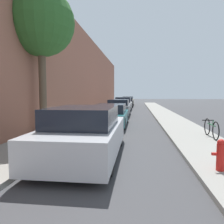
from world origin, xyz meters
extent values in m
plane|color=#3D3D3F|center=(0.00, 16.00, 0.00)|extent=(120.00, 120.00, 0.00)
cube|color=gray|center=(-2.90, 16.00, 0.06)|extent=(2.00, 52.00, 0.12)
cube|color=gray|center=(2.90, 16.00, 0.06)|extent=(2.00, 52.00, 0.12)
cube|color=#9E604C|center=(-4.25, 16.00, 3.56)|extent=(0.70, 52.00, 7.13)
cylinder|color=black|center=(-1.69, 7.71, 0.32)|extent=(0.22, 0.64, 0.64)
cylinder|color=black|center=(-0.01, 7.71, 0.32)|extent=(0.22, 0.64, 0.64)
cylinder|color=black|center=(-1.69, 4.98, 0.32)|extent=(0.22, 0.64, 0.64)
cylinder|color=black|center=(-0.01, 4.98, 0.32)|extent=(0.22, 0.64, 0.64)
cube|color=silver|center=(-0.85, 6.34, 0.55)|extent=(1.90, 4.41, 0.75)
cube|color=black|center=(-0.85, 6.17, 1.18)|extent=(1.68, 2.29, 0.52)
cylinder|color=black|center=(-1.64, 13.71, 0.30)|extent=(0.22, 0.60, 0.60)
cylinder|color=black|center=(-0.08, 13.71, 0.30)|extent=(0.22, 0.60, 0.60)
cylinder|color=black|center=(-1.64, 11.11, 0.30)|extent=(0.22, 0.60, 0.60)
cylinder|color=black|center=(-0.08, 11.11, 0.30)|extent=(0.22, 0.60, 0.60)
cube|color=#1E6066|center=(-0.86, 12.41, 0.47)|extent=(1.77, 4.20, 0.60)
cube|color=black|center=(-0.86, 12.24, 1.00)|extent=(1.56, 2.18, 0.46)
cylinder|color=black|center=(-1.66, 19.29, 0.31)|extent=(0.22, 0.62, 0.62)
cylinder|color=black|center=(-0.11, 19.29, 0.31)|extent=(0.22, 0.62, 0.62)
cylinder|color=black|center=(-1.66, 16.51, 0.31)|extent=(0.22, 0.62, 0.62)
cylinder|color=black|center=(-0.11, 16.51, 0.31)|extent=(0.22, 0.62, 0.62)
cube|color=slate|center=(-0.89, 17.90, 0.53)|extent=(1.75, 4.49, 0.73)
cube|color=black|center=(-0.89, 17.72, 1.12)|extent=(1.54, 2.34, 0.44)
cylinder|color=black|center=(-1.68, 25.30, 0.36)|extent=(0.22, 0.72, 0.72)
cylinder|color=black|center=(-0.14, 25.30, 0.36)|extent=(0.22, 0.72, 0.72)
cylinder|color=black|center=(-1.68, 22.55, 0.36)|extent=(0.22, 0.72, 0.72)
cylinder|color=black|center=(-0.14, 22.55, 0.36)|extent=(0.22, 0.72, 0.72)
cube|color=silver|center=(-0.91, 23.92, 0.53)|extent=(1.75, 4.44, 0.67)
cube|color=black|center=(-0.91, 23.75, 1.15)|extent=(1.54, 2.31, 0.56)
cylinder|color=black|center=(-1.57, 30.96, 0.34)|extent=(0.22, 0.67, 0.67)
cylinder|color=black|center=(-0.09, 30.96, 0.34)|extent=(0.22, 0.67, 0.67)
cylinder|color=black|center=(-1.57, 28.39, 0.34)|extent=(0.22, 0.67, 0.67)
cylinder|color=black|center=(-0.09, 28.39, 0.34)|extent=(0.22, 0.67, 0.67)
cube|color=black|center=(-0.83, 29.67, 0.52)|extent=(1.67, 4.15, 0.67)
cube|color=black|center=(-0.83, 29.51, 1.08)|extent=(1.47, 2.16, 0.47)
cylinder|color=black|center=(-1.68, 36.12, 0.33)|extent=(0.22, 0.65, 0.65)
cylinder|color=black|center=(-0.10, 36.12, 0.33)|extent=(0.22, 0.65, 0.65)
cylinder|color=black|center=(-1.68, 33.57, 0.33)|extent=(0.22, 0.65, 0.65)
cylinder|color=black|center=(-0.10, 33.57, 0.33)|extent=(0.22, 0.65, 0.65)
cube|color=tan|center=(-0.89, 34.84, 0.54)|extent=(1.80, 4.11, 0.73)
cube|color=black|center=(-0.89, 34.68, 1.13)|extent=(1.58, 2.14, 0.46)
cylinder|color=brown|center=(-3.43, 9.27, 2.07)|extent=(0.31, 0.31, 3.89)
sphere|color=#2D6028|center=(-3.43, 9.27, 4.79)|extent=(2.82, 2.82, 2.82)
cylinder|color=red|center=(2.44, 5.28, 0.41)|extent=(0.17, 0.17, 0.59)
sphere|color=red|center=(2.44, 5.28, 0.74)|extent=(0.16, 0.16, 0.16)
cylinder|color=red|center=(2.31, 5.28, 0.48)|extent=(0.11, 0.07, 0.07)
torus|color=black|center=(3.45, 9.48, 0.46)|extent=(0.05, 0.69, 0.69)
torus|color=black|center=(3.45, 8.48, 0.46)|extent=(0.05, 0.69, 0.69)
cube|color=#2D7547|center=(3.45, 8.98, 0.62)|extent=(0.04, 0.84, 0.04)
cylinder|color=#2D7547|center=(3.45, 8.80, 0.71)|extent=(0.04, 0.04, 0.19)
cube|color=black|center=(3.45, 9.40, 0.74)|extent=(0.44, 0.04, 0.04)
camera|label=1|loc=(0.62, 0.44, 1.80)|focal=34.36mm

